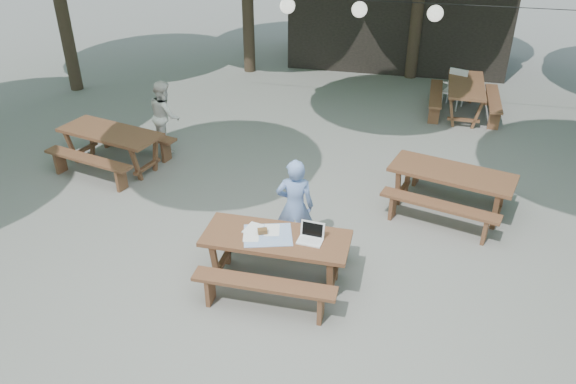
# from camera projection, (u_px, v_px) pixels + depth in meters

# --- Properties ---
(ground) EXTENTS (80.00, 80.00, 0.00)m
(ground) POSITION_uv_depth(u_px,v_px,m) (313.00, 266.00, 8.25)
(ground) COLOR #61615C
(ground) RESTS_ON ground
(pavilion) EXTENTS (6.00, 3.00, 2.80)m
(pavilion) POSITION_uv_depth(u_px,v_px,m) (400.00, 12.00, 16.27)
(pavilion) COLOR black
(pavilion) RESTS_ON ground
(main_picnic_table) EXTENTS (2.00, 1.58, 0.75)m
(main_picnic_table) POSITION_uv_depth(u_px,v_px,m) (276.00, 258.00, 7.78)
(main_picnic_table) COLOR #53301D
(main_picnic_table) RESTS_ON ground
(picnic_table_nw) EXTENTS (2.22, 1.98, 0.75)m
(picnic_table_nw) POSITION_uv_depth(u_px,v_px,m) (113.00, 148.00, 10.79)
(picnic_table_nw) COLOR #53301D
(picnic_table_nw) RESTS_ON ground
(picnic_table_ne) EXTENTS (2.25, 2.02, 0.75)m
(picnic_table_ne) POSITION_uv_depth(u_px,v_px,m) (449.00, 191.00, 9.39)
(picnic_table_ne) COLOR #53301D
(picnic_table_ne) RESTS_ON ground
(picnic_table_far_e) EXTENTS (1.61, 2.01, 0.75)m
(picnic_table_far_e) POSITION_uv_depth(u_px,v_px,m) (464.00, 98.00, 13.09)
(picnic_table_far_e) COLOR #53301D
(picnic_table_far_e) RESTS_ON ground
(woman) EXTENTS (0.61, 0.45, 1.53)m
(woman) POSITION_uv_depth(u_px,v_px,m) (295.00, 207.00, 8.23)
(woman) COLOR #7290D0
(woman) RESTS_ON ground
(second_person) EXTENTS (0.83, 0.88, 1.44)m
(second_person) POSITION_uv_depth(u_px,v_px,m) (165.00, 115.00, 11.35)
(second_person) COLOR white
(second_person) RESTS_ON ground
(plastic_chair) EXTENTS (0.57, 0.57, 0.90)m
(plastic_chair) POSITION_uv_depth(u_px,v_px,m) (453.00, 97.00, 13.55)
(plastic_chair) COLOR silver
(plastic_chair) RESTS_ON ground
(laptop) EXTENTS (0.35, 0.29, 0.24)m
(laptop) POSITION_uv_depth(u_px,v_px,m) (311.00, 236.00, 7.50)
(laptop) COLOR white
(laptop) RESTS_ON main_picnic_table
(tabletop_clutter) EXTENTS (0.78, 0.72, 0.08)m
(tabletop_clutter) POSITION_uv_depth(u_px,v_px,m) (266.00, 234.00, 7.63)
(tabletop_clutter) COLOR #3667B8
(tabletop_clutter) RESTS_ON main_picnic_table
(paper_lanterns) EXTENTS (9.00, 0.34, 0.38)m
(paper_lanterns) POSITION_uv_depth(u_px,v_px,m) (360.00, 9.00, 12.12)
(paper_lanterns) COLOR black
(paper_lanterns) RESTS_ON ground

